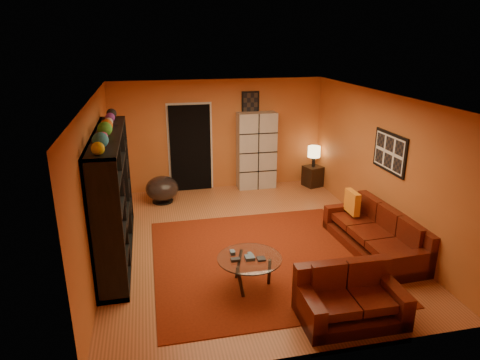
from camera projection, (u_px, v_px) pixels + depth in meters
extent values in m
plane|color=#9B5530|center=(248.00, 241.00, 7.78)|extent=(6.00, 6.00, 0.00)
plane|color=white|center=(249.00, 97.00, 6.95)|extent=(6.00, 6.00, 0.00)
plane|color=#BC5F29|center=(219.00, 135.00, 10.14)|extent=(6.00, 0.00, 6.00)
plane|color=#BC5F29|center=(312.00, 256.00, 4.59)|extent=(6.00, 0.00, 6.00)
plane|color=#BC5F29|center=(97.00, 183.00, 6.86)|extent=(0.00, 6.00, 6.00)
plane|color=#BC5F29|center=(380.00, 164.00, 7.87)|extent=(0.00, 6.00, 6.00)
cube|color=#5C190A|center=(263.00, 258.00, 7.15)|extent=(3.60, 3.60, 0.01)
cube|color=black|center=(190.00, 148.00, 10.05)|extent=(0.95, 0.10, 2.04)
cube|color=black|center=(390.00, 152.00, 7.49)|extent=(0.03, 1.00, 0.70)
cube|color=black|center=(250.00, 102.00, 10.03)|extent=(0.42, 0.03, 0.52)
cube|color=black|center=(113.00, 196.00, 6.99)|extent=(0.45, 3.00, 2.10)
imported|color=black|center=(116.00, 201.00, 6.93)|extent=(0.97, 0.13, 0.56)
cube|color=#461109|center=(374.00, 242.00, 7.40)|extent=(0.99, 2.20, 0.32)
cube|color=#461109|center=(393.00, 225.00, 7.40)|extent=(0.29, 2.16, 0.85)
cube|color=#461109|center=(410.00, 262.00, 6.45)|extent=(0.89, 0.23, 0.62)
cube|color=#461109|center=(346.00, 212.00, 8.25)|extent=(0.89, 0.23, 0.62)
cube|color=#461109|center=(394.00, 241.00, 6.74)|extent=(0.69, 0.61, 0.12)
cube|color=#461109|center=(373.00, 225.00, 7.29)|extent=(0.69, 0.61, 0.12)
cube|color=#461109|center=(356.00, 212.00, 7.83)|extent=(0.69, 0.61, 0.12)
cube|color=#461109|center=(350.00, 309.00, 5.58)|extent=(1.35, 0.82, 0.32)
cube|color=#461109|center=(342.00, 279.00, 5.78)|extent=(1.34, 0.19, 0.85)
cube|color=#461109|center=(392.00, 294.00, 5.64)|extent=(0.19, 0.81, 0.62)
cube|color=#461109|center=(309.00, 305.00, 5.42)|extent=(0.19, 0.81, 0.62)
cube|color=#461109|center=(371.00, 288.00, 5.49)|extent=(0.48, 0.59, 0.12)
cube|color=#461109|center=(336.00, 292.00, 5.39)|extent=(0.48, 0.59, 0.12)
cube|color=orange|center=(352.00, 202.00, 7.87)|extent=(0.12, 0.42, 0.42)
cylinder|color=silver|center=(250.00, 258.00, 6.21)|extent=(0.94, 0.94, 0.02)
cylinder|color=black|center=(269.00, 272.00, 6.30)|extent=(0.05, 0.05, 0.45)
cylinder|color=black|center=(239.00, 264.00, 6.52)|extent=(0.05, 0.05, 0.45)
cylinder|color=black|center=(240.00, 282.00, 6.04)|extent=(0.05, 0.05, 0.45)
cube|color=#B1ACA3|center=(256.00, 151.00, 10.25)|extent=(0.92, 0.41, 1.84)
cylinder|color=black|center=(163.00, 201.00, 9.58)|extent=(0.44, 0.44, 0.03)
cylinder|color=black|center=(163.00, 198.00, 9.56)|extent=(0.06, 0.06, 0.15)
ellipsoid|color=#383232|center=(162.00, 188.00, 9.48)|extent=(0.72, 0.72, 0.54)
cube|color=black|center=(313.00, 176.00, 10.54)|extent=(0.50, 0.50, 0.50)
cylinder|color=black|center=(313.00, 162.00, 10.42)|extent=(0.08, 0.08, 0.24)
cylinder|color=#FEDD8B|center=(314.00, 152.00, 10.34)|extent=(0.30, 0.30, 0.26)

